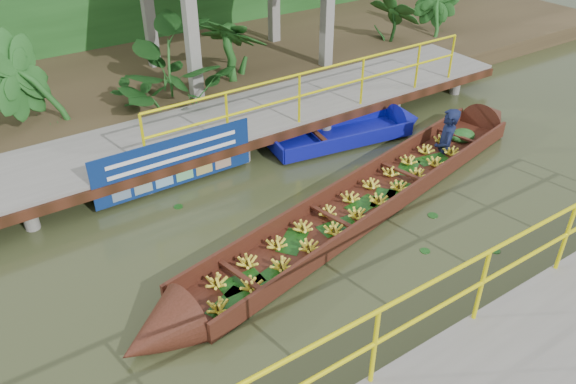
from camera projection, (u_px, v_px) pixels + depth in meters
ground at (277, 250)px, 8.71m from camera, size 80.00×80.00×0.00m
land_strip at (111, 84)px, 13.81m from camera, size 30.00×8.00×0.45m
far_dock at (181, 138)px, 10.85m from camera, size 16.00×2.06×1.66m
vendor_boat at (382, 184)px, 9.87m from camera, size 9.80×2.97×2.20m
moored_blue_boat at (374, 128)px, 11.93m from camera, size 3.58×1.41×0.83m
blue_banner at (175, 162)px, 9.89m from camera, size 2.99×0.04×0.93m
tropical_plants at (232, 54)px, 12.82m from camera, size 14.16×1.16×1.44m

